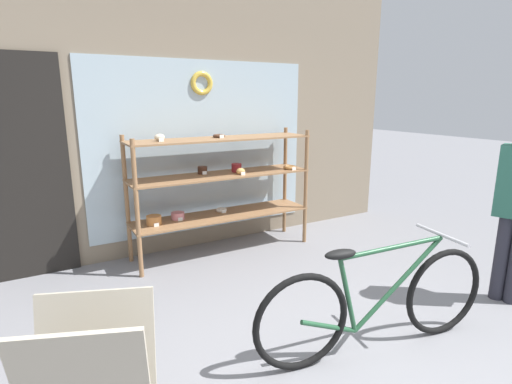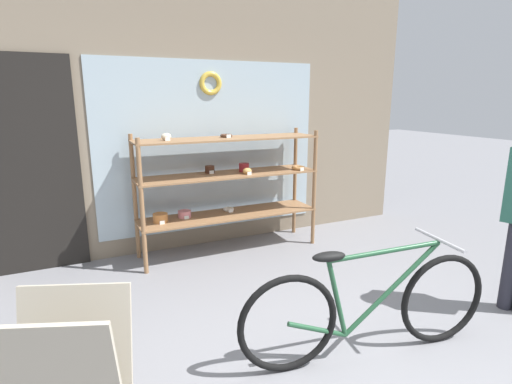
{
  "view_description": "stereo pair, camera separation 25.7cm",
  "coord_description": "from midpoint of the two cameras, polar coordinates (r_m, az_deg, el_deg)",
  "views": [
    {
      "loc": [
        -1.51,
        -1.31,
        1.7
      ],
      "look_at": [
        0.14,
        1.58,
        0.91
      ],
      "focal_mm": 28.0,
      "sensor_mm": 36.0,
      "label": 1
    },
    {
      "loc": [
        -1.29,
        -1.43,
        1.7
      ],
      "look_at": [
        0.14,
        1.58,
        0.91
      ],
      "focal_mm": 28.0,
      "sensor_mm": 36.0,
      "label": 2
    }
  ],
  "objects": [
    {
      "name": "bicycle",
      "position": [
        2.86,
        14.39,
        -15.12
      ],
      "size": [
        1.79,
        0.48,
        0.79
      ],
      "rotation": [
        0.0,
        0.0,
        -0.16
      ],
      "color": "black",
      "rests_on": "ground_plane"
    },
    {
      "name": "storefront_facade",
      "position": [
        4.54,
        -12.47,
        10.24
      ],
      "size": [
        5.7,
        0.13,
        3.02
      ],
      "color": "gray",
      "rests_on": "ground_plane"
    },
    {
      "name": "display_case",
      "position": [
        4.37,
        -6.91,
        1.63
      ],
      "size": [
        2.0,
        0.48,
        1.35
      ],
      "color": "#8E6642",
      "rests_on": "ground_plane"
    }
  ]
}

